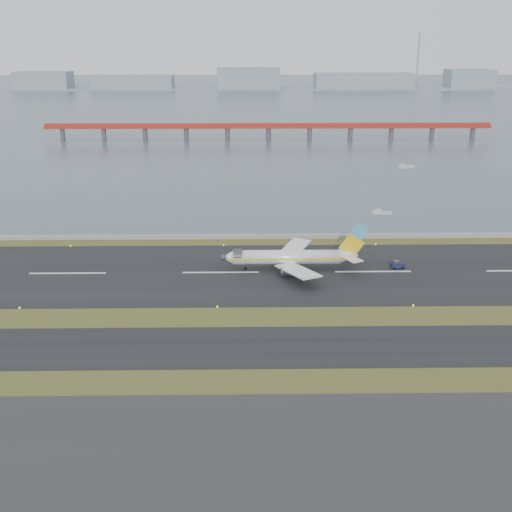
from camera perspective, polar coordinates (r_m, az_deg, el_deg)
The scene contains 12 objects.
ground at distance 140.45m, azimuth -3.59°, elevation -5.84°, with size 1000.00×1000.00×0.00m, color #3D4B1A.
apron_strip at distance 93.64m, azimuth -5.14°, elevation -20.23°, with size 1000.00×50.00×0.10m, color #2C2C2F.
taxiway_strip at distance 129.67m, azimuth -3.82°, elevation -8.07°, with size 1000.00×18.00×0.10m, color black.
runway_strip at distance 168.05m, azimuth -3.14°, elevation -1.48°, with size 1000.00×45.00×0.10m, color black.
seawall at distance 196.24m, azimuth -2.83°, elevation 1.74°, with size 1000.00×2.50×1.00m, color gray.
bay_water at distance 590.09m, azimuth -1.59°, elevation 13.47°, with size 1400.00×800.00×1.30m, color #4C5A6D.
red_pier at distance 380.88m, azimuth 1.12°, elevation 11.38°, with size 260.00×5.00×10.20m.
far_shoreline at distance 748.99m, azimuth -0.39°, elevation 15.17°, with size 1400.00×80.00×60.50m.
airliner at distance 169.26m, azimuth 3.28°, elevation -0.10°, with size 38.52×32.89×12.80m.
pushback_tug at distance 174.53m, azimuth 12.43°, elevation -0.76°, with size 3.71×2.48×2.23m.
workboat_near at distance 226.91m, azimuth 11.09°, elevation 3.83°, with size 6.80×2.74×1.61m.
workboat_far at distance 307.55m, azimuth 13.15°, elevation 7.72°, with size 8.24×5.04×1.91m.
Camera 1 is at (6.74, -127.05, 59.49)m, focal length 45.00 mm.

